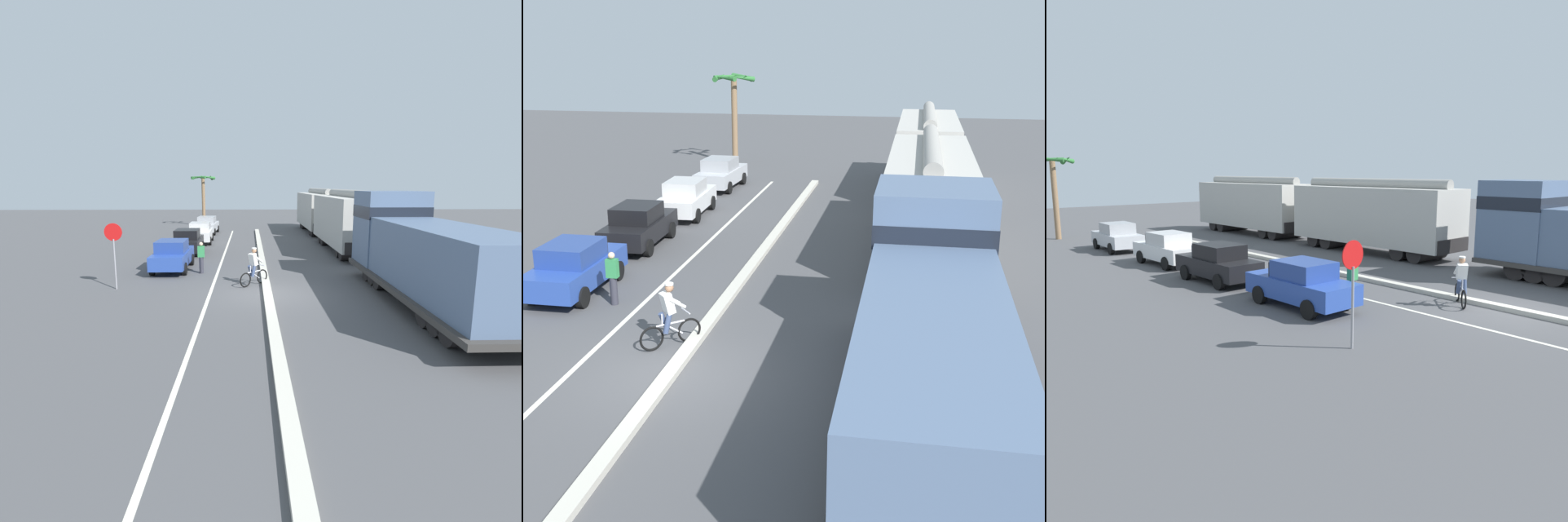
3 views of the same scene
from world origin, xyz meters
The scene contains 13 objects.
ground_plane centered at (0.00, 0.00, 0.00)m, with size 120.00×120.00×0.00m, color #4C4C4F.
median_curb centered at (0.00, 6.00, 0.08)m, with size 0.36×36.00×0.16m, color beige.
lane_stripe centered at (-2.40, 6.00, 0.00)m, with size 0.14×36.00×0.01m, color silver.
hopper_car_lead centered at (5.92, 11.24, 2.08)m, with size 2.90×10.60×4.18m.
hopper_car_middle centered at (5.92, 22.84, 2.08)m, with size 2.90×10.60×4.18m.
parked_car_blue centered at (-4.83, 5.03, 0.82)m, with size 1.84×4.20×1.62m.
parked_car_black centered at (-4.82, 10.36, 0.82)m, with size 1.88×4.22×1.62m.
parked_car_white centered at (-4.58, 15.44, 0.82)m, with size 1.93×4.25×1.62m.
parked_car_silver centered at (-4.68, 21.66, 0.82)m, with size 1.98×4.27×1.62m.
cyclist centered at (-0.56, 1.53, 0.82)m, with size 1.28×1.22×1.71m.
stop_sign centered at (-6.56, 1.04, 2.02)m, with size 0.76×0.08×2.88m.
palm_tree_near centered at (-5.80, 29.20, 4.30)m, with size 2.76×2.80×5.65m.
pedestrian_by_cars centered at (-3.21, 4.18, 0.85)m, with size 0.34×0.22×1.62m.
Camera 3 is at (-15.93, -7.76, 4.64)m, focal length 35.00 mm.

